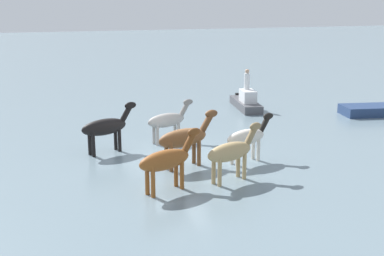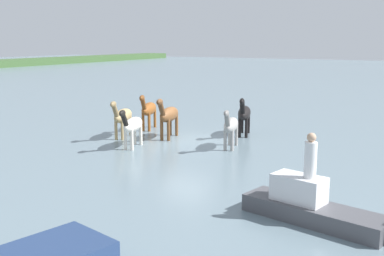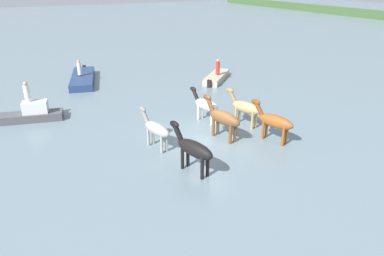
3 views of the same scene
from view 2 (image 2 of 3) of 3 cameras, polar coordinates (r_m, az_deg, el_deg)
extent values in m
plane|color=slate|center=(22.05, -0.73, -1.57)|extent=(194.95, 194.95, 0.00)
ellipsoid|color=silver|center=(20.70, -7.19, 0.41)|extent=(1.92, 1.00, 0.62)
cylinder|color=silver|center=(20.24, -7.33, -1.29)|extent=(0.14, 0.14, 1.02)
cylinder|color=silver|center=(20.35, -8.11, -1.25)|extent=(0.14, 0.14, 1.02)
cylinder|color=silver|center=(21.25, -6.24, -0.70)|extent=(0.14, 0.14, 1.02)
cylinder|color=silver|center=(21.35, -7.00, -0.66)|extent=(0.14, 0.14, 1.02)
cylinder|color=black|center=(19.74, -8.24, 1.07)|extent=(0.60, 0.35, 0.68)
ellipsoid|color=black|center=(19.52, -8.48, 1.78)|extent=(0.54, 0.34, 0.27)
ellipsoid|color=#9E9993|center=(20.47, 4.78, 0.37)|extent=(1.93, 0.99, 0.63)
cylinder|color=#9E9993|center=(20.01, 4.91, -1.37)|extent=(0.14, 0.14, 1.03)
cylinder|color=#9E9993|center=(20.06, 4.06, -1.33)|extent=(0.14, 0.14, 1.03)
cylinder|color=#9E9993|center=(21.09, 5.43, -0.76)|extent=(0.14, 0.14, 1.03)
cylinder|color=#9E9993|center=(21.14, 4.62, -0.72)|extent=(0.14, 0.14, 1.03)
cylinder|color=slate|center=(19.45, 4.30, 1.04)|extent=(0.60, 0.35, 0.68)
ellipsoid|color=slate|center=(19.21, 4.20, 1.77)|extent=(0.55, 0.33, 0.27)
ellipsoid|color=black|center=(23.30, 6.39, 1.82)|extent=(2.10, 1.16, 0.68)
cylinder|color=black|center=(22.78, 6.63, 0.19)|extent=(0.15, 0.15, 1.12)
cylinder|color=black|center=(22.81, 5.81, 0.22)|extent=(0.15, 0.15, 1.12)
cylinder|color=black|center=(23.97, 6.90, 0.70)|extent=(0.15, 0.15, 1.12)
cylinder|color=black|center=(24.00, 6.12, 0.73)|extent=(0.15, 0.15, 1.12)
cylinder|color=black|center=(22.18, 6.15, 2.53)|extent=(0.66, 0.40, 0.74)
ellipsoid|color=black|center=(21.93, 6.11, 3.24)|extent=(0.60, 0.39, 0.30)
ellipsoid|color=brown|center=(22.51, -2.79, 1.66)|extent=(2.17, 1.07, 0.70)
cylinder|color=brown|center=(21.98, -2.88, -0.09)|extent=(0.15, 0.15, 1.15)
cylinder|color=brown|center=(22.08, -3.71, -0.05)|extent=(0.15, 0.15, 1.15)
cylinder|color=brown|center=(23.14, -1.89, 0.46)|extent=(0.15, 0.15, 1.15)
cylinder|color=brown|center=(23.25, -2.68, 0.50)|extent=(0.15, 0.15, 1.15)
cylinder|color=#50311A|center=(21.41, -3.75, 2.41)|extent=(0.68, 0.38, 0.77)
ellipsoid|color=#50311A|center=(21.16, -3.96, 3.17)|extent=(0.61, 0.36, 0.31)
ellipsoid|color=brown|center=(24.85, -5.26, 2.34)|extent=(2.06, 1.18, 0.66)
cylinder|color=brown|center=(24.33, -5.25, 0.86)|extent=(0.15, 0.15, 1.09)
cylinder|color=brown|center=(24.42, -5.97, 0.88)|extent=(0.15, 0.15, 1.09)
cylinder|color=brown|center=(25.46, -4.54, 1.30)|extent=(0.15, 0.15, 1.09)
cylinder|color=brown|center=(25.54, -5.23, 1.32)|extent=(0.15, 0.15, 1.09)
cylinder|color=brown|center=(23.80, -5.95, 3.00)|extent=(0.65, 0.41, 0.73)
ellipsoid|color=brown|center=(23.56, -6.11, 3.65)|extent=(0.58, 0.39, 0.29)
ellipsoid|color=tan|center=(22.87, -8.39, 1.49)|extent=(2.02, 1.12, 0.65)
cylinder|color=tan|center=(22.37, -8.48, -0.11)|extent=(0.14, 0.14, 1.07)
cylinder|color=tan|center=(22.48, -9.23, -0.08)|extent=(0.14, 0.14, 1.07)
cylinder|color=tan|center=(23.45, -7.50, 0.41)|extent=(0.14, 0.14, 1.07)
cylinder|color=tan|center=(23.55, -8.23, 0.44)|extent=(0.14, 0.14, 1.07)
cylinder|color=olive|center=(21.85, -9.34, 2.17)|extent=(0.63, 0.39, 0.71)
ellipsoid|color=olive|center=(21.62, -9.56, 2.85)|extent=(0.57, 0.37, 0.29)
cube|color=#4C4C51|center=(12.80, 14.55, -10.35)|extent=(1.88, 3.95, 0.61)
cube|color=silver|center=(12.78, 12.86, -7.18)|extent=(1.03, 1.50, 0.70)
cylinder|color=silver|center=(12.43, 14.22, -3.80)|extent=(0.32, 0.32, 0.95)
sphere|color=tan|center=(12.29, 14.35, -1.11)|extent=(0.24, 0.24, 0.24)
camera|label=1|loc=(37.97, -20.11, 12.08)|focal=46.33mm
camera|label=3|loc=(33.35, 25.04, 15.09)|focal=33.11mm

